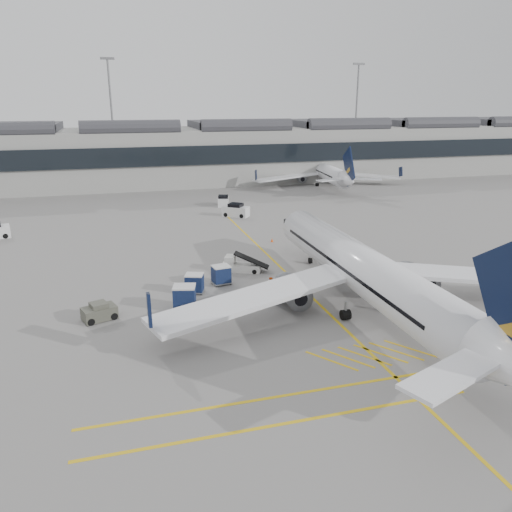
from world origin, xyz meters
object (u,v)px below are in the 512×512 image
object	(u,v)px
baggage_cart_a	(278,291)
pushback_tug	(99,312)
belt_loader	(240,265)
ramp_agent_a	(222,274)
airliner_main	(366,272)
ramp_agent_b	(270,287)

from	to	relation	value
baggage_cart_a	pushback_tug	distance (m)	14.69
baggage_cart_a	pushback_tug	bearing A→B (deg)	-174.85
belt_loader	pushback_tug	bearing A→B (deg)	-123.46
belt_loader	ramp_agent_a	distance (m)	3.66
airliner_main	belt_loader	size ratio (longest dim) A/B	8.11
ramp_agent_b	pushback_tug	distance (m)	14.39
belt_loader	ramp_agent_b	distance (m)	7.34
airliner_main	pushback_tug	size ratio (longest dim) A/B	13.65
baggage_cart_a	pushback_tug	xyz separation A→B (m)	(-14.69, 0.12, -0.27)
ramp_agent_a	ramp_agent_b	world-z (taller)	ramp_agent_b
baggage_cart_a	ramp_agent_b	world-z (taller)	ramp_agent_b
belt_loader	pushback_tug	size ratio (longest dim) A/B	1.68
airliner_main	ramp_agent_a	bearing A→B (deg)	138.18
ramp_agent_a	ramp_agent_b	distance (m)	5.62
ramp_agent_b	baggage_cart_a	bearing A→B (deg)	96.98
pushback_tug	airliner_main	bearing A→B (deg)	-29.16
airliner_main	pushback_tug	bearing A→B (deg)	171.21
airliner_main	belt_loader	bearing A→B (deg)	123.10
ramp_agent_a	pushback_tug	world-z (taller)	ramp_agent_a
baggage_cart_a	ramp_agent_a	distance (m)	6.80
ramp_agent_b	pushback_tug	xyz separation A→B (m)	(-14.35, -1.08, -0.24)
airliner_main	belt_loader	world-z (taller)	airliner_main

